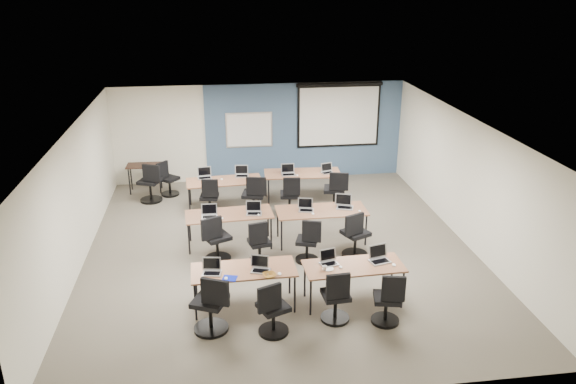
{
  "coord_description": "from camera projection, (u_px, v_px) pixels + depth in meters",
  "views": [
    {
      "loc": [
        -1.29,
        -10.56,
        5.41
      ],
      "look_at": [
        0.22,
        0.4,
        1.14
      ],
      "focal_mm": 35.0,
      "sensor_mm": 36.0,
      "label": 1
    }
  ],
  "objects": [
    {
      "name": "floor",
      "position": [
        280.0,
        249.0,
        11.87
      ],
      "size": [
        8.0,
        9.0,
        0.02
      ],
      "primitive_type": "cube",
      "color": "#6B6354",
      "rests_on": "ground"
    },
    {
      "name": "laptop_5",
      "position": [
        254.0,
        211.0,
        11.8
      ],
      "size": [
        0.32,
        0.27,
        0.24
      ],
      "rotation": [
        0.0,
        0.0,
        -0.15
      ],
      "color": "#B7B7B8",
      "rests_on": "training_table_mid_left"
    },
    {
      "name": "task_chair_2",
      "position": [
        336.0,
        300.0,
        9.26
      ],
      "size": [
        0.49,
        0.49,
        0.97
      ],
      "rotation": [
        0.0,
        0.0,
        0.07
      ],
      "color": "black",
      "rests_on": "floor"
    },
    {
      "name": "wall_front",
      "position": [
        323.0,
        313.0,
        7.22
      ],
      "size": [
        8.0,
        0.04,
        2.7
      ],
      "primitive_type": "cube",
      "color": "beige",
      "rests_on": "ground"
    },
    {
      "name": "mouse_0",
      "position": [
        226.0,
        278.0,
        9.26
      ],
      "size": [
        0.08,
        0.1,
        0.03
      ],
      "primitive_type": "ellipsoid",
      "rotation": [
        0.0,
        0.0,
        -0.21
      ],
      "color": "white",
      "rests_on": "training_table_front_left"
    },
    {
      "name": "coffee_cup",
      "position": [
        325.0,
        268.0,
        9.5
      ],
      "size": [
        0.09,
        0.09,
        0.07
      ],
      "primitive_type": "imported",
      "rotation": [
        0.0,
        0.0,
        -0.32
      ],
      "color": "white",
      "rests_on": "snack_plate"
    },
    {
      "name": "mouse_10",
      "position": [
        297.0,
        175.0,
        14.04
      ],
      "size": [
        0.08,
        0.1,
        0.03
      ],
      "primitive_type": "ellipsoid",
      "rotation": [
        0.0,
        0.0,
        0.26
      ],
      "color": "white",
      "rests_on": "training_table_back_right"
    },
    {
      "name": "mouse_4",
      "position": [
        222.0,
        218.0,
        11.55
      ],
      "size": [
        0.06,
        0.09,
        0.03
      ],
      "primitive_type": "ellipsoid",
      "rotation": [
        0.0,
        0.0,
        0.09
      ],
      "color": "white",
      "rests_on": "training_table_mid_left"
    },
    {
      "name": "wall_right",
      "position": [
        467.0,
        181.0,
        11.89
      ],
      "size": [
        0.04,
        9.0,
        2.7
      ],
      "primitive_type": "cube",
      "color": "beige",
      "rests_on": "ground"
    },
    {
      "name": "laptop_0",
      "position": [
        212.0,
        269.0,
        9.44
      ],
      "size": [
        0.31,
        0.27,
        0.24
      ],
      "rotation": [
        0.0,
        0.0,
        -0.16
      ],
      "color": "#B2B2B2",
      "rests_on": "training_table_front_left"
    },
    {
      "name": "training_table_back_left",
      "position": [
        224.0,
        182.0,
        13.74
      ],
      "size": [
        1.83,
        0.76,
        0.73
      ],
      "rotation": [
        0.0,
        0.0,
        0.07
      ],
      "color": "brown",
      "rests_on": "floor"
    },
    {
      "name": "task_chair_10",
      "position": [
        290.0,
        198.0,
        13.49
      ],
      "size": [
        0.5,
        0.5,
        0.98
      ],
      "rotation": [
        0.0,
        0.0,
        -0.11
      ],
      "color": "black",
      "rests_on": "floor"
    },
    {
      "name": "laptop_1",
      "position": [
        260.0,
        267.0,
        9.52
      ],
      "size": [
        0.31,
        0.26,
        0.24
      ],
      "rotation": [
        0.0,
        0.0,
        -0.31
      ],
      "color": "#B9B9BD",
      "rests_on": "training_table_front_left"
    },
    {
      "name": "training_table_back_right",
      "position": [
        302.0,
        174.0,
        14.27
      ],
      "size": [
        1.93,
        0.8,
        0.73
      ],
      "rotation": [
        0.0,
        0.0,
        -0.06
      ],
      "color": "brown",
      "rests_on": "floor"
    },
    {
      "name": "snack_bowl",
      "position": [
        269.0,
        275.0,
        9.31
      ],
      "size": [
        0.26,
        0.26,
        0.06
      ],
      "primitive_type": "imported",
      "rotation": [
        0.0,
        0.0,
        0.13
      ],
      "color": "#986338",
      "rests_on": "training_table_front_left"
    },
    {
      "name": "task_chair_1",
      "position": [
        272.0,
        313.0,
        8.91
      ],
      "size": [
        0.52,
        0.5,
        0.98
      ],
      "rotation": [
        0.0,
        0.0,
        0.39
      ],
      "color": "black",
      "rests_on": "floor"
    },
    {
      "name": "mouse_6",
      "position": [
        313.0,
        214.0,
        11.77
      ],
      "size": [
        0.08,
        0.11,
        0.03
      ],
      "primitive_type": "ellipsoid",
      "rotation": [
        0.0,
        0.0,
        -0.21
      ],
      "color": "white",
      "rests_on": "training_table_mid_right"
    },
    {
      "name": "projector_screen",
      "position": [
        339.0,
        112.0,
        15.54
      ],
      "size": [
        2.4,
        0.1,
        1.82
      ],
      "color": "black",
      "rests_on": "wall_back"
    },
    {
      "name": "wall_left",
      "position": [
        75.0,
        200.0,
        10.87
      ],
      "size": [
        0.04,
        9.0,
        2.7
      ],
      "primitive_type": "cube",
      "color": "beige",
      "rests_on": "ground"
    },
    {
      "name": "laptop_6",
      "position": [
        306.0,
        207.0,
        11.97
      ],
      "size": [
        0.32,
        0.27,
        0.24
      ],
      "rotation": [
        0.0,
        0.0,
        -0.22
      ],
      "color": "silver",
      "rests_on": "training_table_mid_right"
    },
    {
      "name": "mouse_9",
      "position": [
        253.0,
        179.0,
        13.81
      ],
      "size": [
        0.07,
        0.11,
        0.04
      ],
      "primitive_type": "ellipsoid",
      "rotation": [
        0.0,
        0.0,
        -0.04
      ],
      "color": "white",
      "rests_on": "training_table_back_left"
    },
    {
      "name": "laptop_2",
      "position": [
        329.0,
        260.0,
        9.75
      ],
      "size": [
        0.3,
        0.26,
        0.23
      ],
      "rotation": [
        0.0,
        0.0,
        0.25
      ],
      "color": "silver",
      "rests_on": "training_table_front_right"
    },
    {
      "name": "laptop_10",
      "position": [
        288.0,
        172.0,
        14.11
      ],
      "size": [
        0.34,
        0.29,
        0.26
      ],
      "rotation": [
        0.0,
        0.0,
        0.0
      ],
      "color": "silver",
      "rests_on": "training_table_back_right"
    },
    {
      "name": "mouse_2",
      "position": [
        341.0,
        267.0,
        9.61
      ],
      "size": [
        0.08,
        0.11,
        0.03
      ],
      "primitive_type": "ellipsoid",
      "rotation": [
        0.0,
        0.0,
        0.25
      ],
      "color": "white",
      "rests_on": "training_table_front_right"
    },
    {
      "name": "training_table_mid_left",
      "position": [
        229.0,
        216.0,
        11.82
      ],
      "size": [
        1.82,
        0.76,
        0.73
      ],
      "rotation": [
        0.0,
        0.0,
        0.06
      ],
      "color": "brown",
      "rests_on": "floor"
    },
    {
      "name": "snack_plate",
      "position": [
        328.0,
        269.0,
        9.57
      ],
      "size": [
        0.21,
        0.21,
        0.01
      ],
      "primitive_type": "cylinder",
      "rotation": [
        0.0,
        0.0,
        0.11
      ],
      "color": "white",
      "rests_on": "training_table_front_right"
    },
    {
      "name": "spare_chair_b",
      "position": [
        151.0,
        186.0,
        14.23
      ],
      "size": [
        0.59,
        0.56,
        1.04
      ],
      "rotation": [
        0.0,
        0.0,
        -0.38
      ],
      "color": "black",
      "rests_on": "floor"
    },
    {
      "name": "task_chair_6",
      "position": [
        308.0,
        244.0,
        11.21
      ],
      "size": [
        0.48,
        0.47,
        0.95
      ],
      "rotation": [
        0.0,
        0.0,
        -0.31
      ],
      "color": "black",
      "rests_on": "floor"
    },
    {
      "name": "blue_accent_panel",
      "position": [
        304.0,
        131.0,
        15.67
      ],
      "size": [
        5.5,
        0.04,
        2.7
      ],
      "primitive_type": "cube",
      "color": "#3D5977",
      "rests_on": "wall_back"
    },
    {
      "name": "spare_chair_a",
      "position": [
        168.0,
        181.0,
        14.64
      ],
      "size": [
        0.57,
        0.47,
        0.95
      ],
      "rotation": [
        0.0,
        0.0,
        0.86
      ],
      "color": "black",
      "rests_on": "floor"
    },
    {
      "name": "mouse_3",
      "position": [
        394.0,
        265.0,
        9.68
      ],
      "size": [
        0.1,
        0.12,
        0.04
      ],
      "primitive_type": "ellipsoid",
      "rotation": [
        0.0,
        0.0,
        0.34
      ],
      "color": "white",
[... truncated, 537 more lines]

